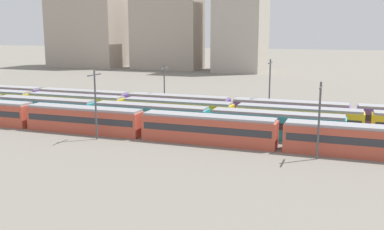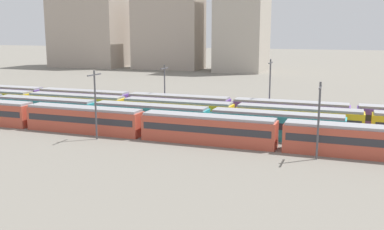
% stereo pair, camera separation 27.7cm
% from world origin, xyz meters
% --- Properties ---
extents(ground_plane, '(600.00, 600.00, 0.00)m').
position_xyz_m(ground_plane, '(0.00, 7.80, 0.00)').
color(ground_plane, slate).
extents(train_track_0, '(93.60, 3.06, 3.75)m').
position_xyz_m(train_track_0, '(38.92, 0.00, 1.90)').
color(train_track_0, '#BC4C38').
rests_on(train_track_0, ground_plane).
extents(train_track_1, '(74.70, 3.06, 3.75)m').
position_xyz_m(train_track_1, '(18.70, 5.20, 1.90)').
color(train_track_1, teal).
rests_on(train_track_1, ground_plane).
extents(train_track_2, '(93.60, 3.06, 3.75)m').
position_xyz_m(train_track_2, '(30.46, 10.40, 1.90)').
color(train_track_2, yellow).
rests_on(train_track_2, ground_plane).
extents(train_track_3, '(93.60, 3.06, 3.75)m').
position_xyz_m(train_track_3, '(28.55, 15.60, 1.90)').
color(train_track_3, '#6B429E').
rests_on(train_track_3, ground_plane).
extents(catenary_pole_0, '(0.24, 3.20, 8.99)m').
position_xyz_m(catenary_pole_0, '(53.03, -2.86, 5.03)').
color(catenary_pole_0, '#4C4C51').
rests_on(catenary_pole_0, ground_plane).
extents(catenary_pole_1, '(0.24, 3.20, 10.04)m').
position_xyz_m(catenary_pole_1, '(43.72, 18.32, 5.57)').
color(catenary_pole_1, '#4C4C51').
rests_on(catenary_pole_1, ground_plane).
extents(catenary_pole_2, '(0.24, 3.20, 9.42)m').
position_xyz_m(catenary_pole_2, '(23.96, -3.10, 5.25)').
color(catenary_pole_2, '#4C4C51').
rests_on(catenary_pole_2, ground_plane).
extents(catenary_pole_3, '(0.24, 3.20, 8.60)m').
position_xyz_m(catenary_pole_3, '(24.86, 18.37, 4.83)').
color(catenary_pole_3, '#4C4C51').
rests_on(catenary_pole_3, ground_plane).
extents(distant_building_0, '(29.38, 19.12, 36.27)m').
position_xyz_m(distant_building_0, '(-45.31, 104.54, 18.13)').
color(distant_building_0, '#A89989').
rests_on(distant_building_0, ground_plane).
extents(distant_building_1, '(25.91, 13.67, 26.24)m').
position_xyz_m(distant_building_1, '(-10.60, 104.54, 13.12)').
color(distant_building_1, '#A89989').
rests_on(distant_building_1, ground_plane).
extents(distant_building_2, '(16.76, 20.83, 42.77)m').
position_xyz_m(distant_building_2, '(18.30, 104.54, 21.39)').
color(distant_building_2, '#B2A899').
rests_on(distant_building_2, ground_plane).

